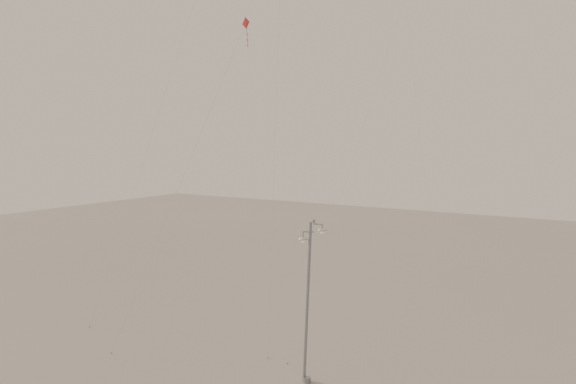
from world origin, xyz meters
The scene contains 4 objects.
street_lamp centered at (1.91, 3.17, 5.02)m, with size 1.57×0.80×9.41m.
kite_1 centered at (-5.06, 10.99, 22.77)m, with size 4.33×8.56×30.90m.
kite_3 centered at (-5.51, 3.74, 15.47)m, with size 7.82×5.04×21.22m.
kite_4 centered at (6.07, 7.55, 18.11)m, with size 6.60×8.80×25.87m.
Camera 1 is at (17.18, -23.48, 13.92)m, focal length 35.00 mm.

